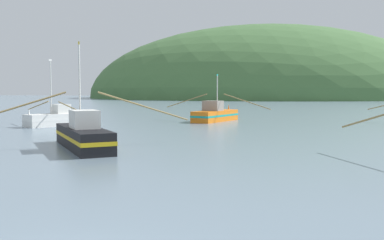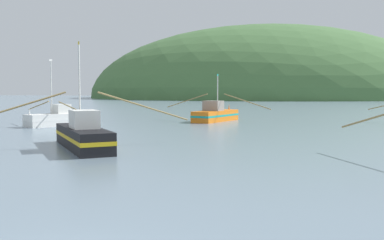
% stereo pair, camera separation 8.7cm
% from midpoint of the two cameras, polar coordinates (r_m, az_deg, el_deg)
% --- Properties ---
extents(hill_mid_right, '(180.48, 144.39, 73.93)m').
position_cam_midpoint_polar(hill_mid_right, '(230.25, 9.05, 2.89)').
color(hill_mid_right, '#47703D').
rests_on(hill_mid_right, ground).
extents(fishing_boat_black, '(12.36, 9.86, 7.29)m').
position_cam_midpoint_polar(fishing_boat_black, '(30.32, -14.07, -1.95)').
color(fishing_boat_black, black).
rests_on(fishing_boat_black, ground).
extents(fishing_boat_orange, '(14.16, 8.83, 6.00)m').
position_cam_midpoint_polar(fishing_boat_orange, '(55.19, 3.14, 0.74)').
color(fishing_boat_orange, orange).
rests_on(fishing_boat_orange, ground).
extents(fishing_boat_white, '(10.45, 6.48, 7.32)m').
position_cam_midpoint_polar(fishing_boat_white, '(50.20, -17.54, 0.21)').
color(fishing_boat_white, white).
rests_on(fishing_boat_white, ground).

